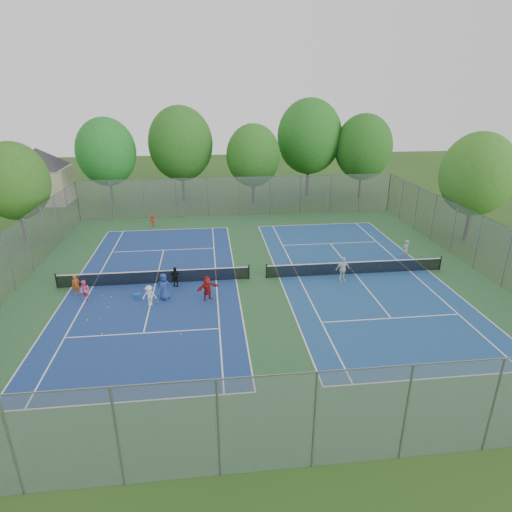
{
  "coord_description": "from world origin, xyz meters",
  "views": [
    {
      "loc": [
        -3.23,
        -26.96,
        12.39
      ],
      "look_at": [
        0.0,
        1.0,
        1.3
      ],
      "focal_mm": 30.0,
      "sensor_mm": 36.0,
      "label": 1
    }
  ],
  "objects_px": {
    "ball_crate": "(138,296)",
    "instructor": "(405,250)",
    "net_right": "(355,268)",
    "net_left": "(155,277)",
    "ball_hopper": "(174,276)"
  },
  "relations": [
    {
      "from": "ball_hopper",
      "to": "instructor",
      "type": "distance_m",
      "value": 17.59
    },
    {
      "from": "net_left",
      "to": "instructor",
      "type": "relative_size",
      "value": 8.03
    },
    {
      "from": "ball_crate",
      "to": "ball_hopper",
      "type": "relative_size",
      "value": 0.62
    },
    {
      "from": "ball_crate",
      "to": "instructor",
      "type": "height_order",
      "value": "instructor"
    },
    {
      "from": "ball_crate",
      "to": "instructor",
      "type": "distance_m",
      "value": 20.08
    },
    {
      "from": "instructor",
      "to": "net_right",
      "type": "bearing_deg",
      "value": -2.49
    },
    {
      "from": "net_right",
      "to": "ball_crate",
      "type": "xyz_separation_m",
      "value": [
        -14.89,
        -2.13,
        -0.3
      ]
    },
    {
      "from": "net_right",
      "to": "ball_hopper",
      "type": "relative_size",
      "value": 22.13
    },
    {
      "from": "net_right",
      "to": "instructor",
      "type": "relative_size",
      "value": 8.03
    },
    {
      "from": "net_right",
      "to": "ball_hopper",
      "type": "bearing_deg",
      "value": 178.29
    },
    {
      "from": "net_left",
      "to": "ball_hopper",
      "type": "bearing_deg",
      "value": 17.43
    },
    {
      "from": "net_left",
      "to": "net_right",
      "type": "height_order",
      "value": "same"
    },
    {
      "from": "net_right",
      "to": "instructor",
      "type": "bearing_deg",
      "value": 25.16
    },
    {
      "from": "net_left",
      "to": "ball_crate",
      "type": "distance_m",
      "value": 2.33
    },
    {
      "from": "net_left",
      "to": "instructor",
      "type": "bearing_deg",
      "value": 6.74
    }
  ]
}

